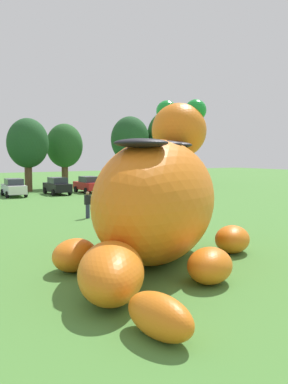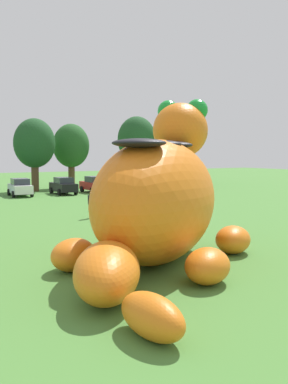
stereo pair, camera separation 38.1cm
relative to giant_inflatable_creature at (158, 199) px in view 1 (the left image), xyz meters
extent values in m
plane|color=#4C8438|center=(0.09, 0.87, -2.41)|extent=(160.00, 160.00, 0.00)
ellipsoid|color=orange|center=(0.00, 0.03, -0.07)|extent=(8.99, 8.58, 4.67)
ellipsoid|color=orange|center=(2.66, 2.34, 2.76)|extent=(3.66, 3.64, 2.46)
sphere|color=green|center=(2.50, 3.09, 3.69)|extent=(0.99, 0.99, 0.99)
sphere|color=green|center=(3.39, 2.07, 3.69)|extent=(0.99, 0.99, 0.99)
ellipsoid|color=black|center=(1.41, 1.25, 2.07)|extent=(2.35, 2.39, 0.31)
ellipsoid|color=black|center=(0.00, 0.03, 2.07)|extent=(2.35, 2.39, 0.31)
ellipsoid|color=black|center=(-1.57, -1.33, 2.07)|extent=(2.35, 2.39, 0.31)
ellipsoid|color=orange|center=(0.02, 3.48, -1.84)|extent=(2.44, 2.39, 1.14)
ellipsoid|color=orange|center=(3.42, -0.44, -1.84)|extent=(2.44, 2.39, 1.14)
ellipsoid|color=orange|center=(-3.29, 0.33, -1.84)|extent=(2.44, 2.39, 1.14)
ellipsoid|color=orange|center=(-0.16, -3.27, -1.84)|extent=(2.44, 2.39, 1.14)
ellipsoid|color=orange|center=(-3.60, -3.10, -1.59)|extent=(3.44, 4.17, 1.63)
ellipsoid|color=orange|center=(-3.83, -5.92, -1.91)|extent=(1.09, 2.18, 1.00)
cube|color=white|center=(2.03, 28.40, -1.69)|extent=(1.96, 4.20, 0.80)
cube|color=#2D333D|center=(2.02, 28.25, -0.99)|extent=(1.62, 2.06, 0.60)
cylinder|color=black|center=(1.26, 29.72, -2.09)|extent=(0.28, 0.65, 0.64)
cylinder|color=black|center=(2.96, 29.61, -2.09)|extent=(0.28, 0.65, 0.64)
cylinder|color=black|center=(1.09, 27.19, -2.09)|extent=(0.28, 0.65, 0.64)
cylinder|color=black|center=(2.79, 27.08, -2.09)|extent=(0.28, 0.65, 0.64)
cube|color=black|center=(6.37, 28.33, -1.69)|extent=(1.75, 4.12, 0.80)
cube|color=#2D333D|center=(6.37, 28.18, -0.99)|extent=(1.52, 1.99, 0.60)
cylinder|color=black|center=(5.53, 29.61, -2.09)|extent=(0.25, 0.64, 0.64)
cylinder|color=black|center=(7.23, 29.59, -2.09)|extent=(0.25, 0.64, 0.64)
cylinder|color=black|center=(5.50, 27.06, -2.09)|extent=(0.25, 0.64, 0.64)
cylinder|color=black|center=(7.20, 27.05, -2.09)|extent=(0.25, 0.64, 0.64)
cube|color=red|center=(9.83, 28.43, -1.69)|extent=(1.80, 4.14, 0.80)
cube|color=#2D333D|center=(9.83, 28.28, -0.99)|extent=(1.54, 2.00, 0.60)
cylinder|color=black|center=(8.95, 29.68, -2.09)|extent=(0.26, 0.65, 0.64)
cylinder|color=black|center=(10.65, 29.72, -2.09)|extent=(0.26, 0.65, 0.64)
cylinder|color=black|center=(9.01, 27.14, -2.09)|extent=(0.26, 0.65, 0.64)
cylinder|color=black|center=(10.71, 27.18, -2.09)|extent=(0.26, 0.65, 0.64)
cube|color=silver|center=(17.74, 31.04, -1.01)|extent=(2.03, 1.83, 1.90)
cube|color=silver|center=(17.79, 27.84, -0.71)|extent=(2.17, 4.63, 2.50)
cylinder|color=black|center=(16.74, 31.02, -1.96)|extent=(0.29, 0.90, 0.90)
cylinder|color=black|center=(18.74, 31.05, -1.96)|extent=(0.29, 0.90, 0.90)
cylinder|color=black|center=(16.76, 26.21, -1.96)|extent=(0.29, 0.90, 0.90)
cylinder|color=black|center=(18.86, 26.24, -1.96)|extent=(0.29, 0.90, 0.90)
cylinder|color=brown|center=(4.87, 33.07, -1.02)|extent=(0.80, 0.80, 2.79)
ellipsoid|color=#1E4C23|center=(4.87, 33.07, 2.83)|extent=(4.46, 4.46, 5.35)
cylinder|color=brown|center=(9.94, 35.38, -1.07)|extent=(0.77, 0.77, 2.68)
ellipsoid|color=#235623|center=(9.94, 35.38, 2.64)|extent=(4.30, 4.30, 5.15)
cylinder|color=brown|center=(19.50, 36.52, -0.83)|extent=(0.90, 0.90, 3.16)
ellipsoid|color=#1E4C23|center=(19.50, 36.52, 3.53)|extent=(5.05, 5.05, 6.06)
cylinder|color=brown|center=(24.85, 35.60, -0.67)|extent=(0.99, 0.99, 3.48)
ellipsoid|color=#235623|center=(24.85, 35.60, 4.14)|extent=(5.57, 5.57, 6.68)
cylinder|color=#2D334C|center=(2.28, 11.67, -1.97)|extent=(0.26, 0.26, 0.88)
cube|color=black|center=(2.28, 11.67, -1.23)|extent=(0.38, 0.22, 0.60)
sphere|color=#9E7051|center=(2.28, 11.67, -0.81)|extent=(0.22, 0.22, 0.22)
cylinder|color=#726656|center=(9.32, 17.52, -1.97)|extent=(0.26, 0.26, 0.88)
cube|color=black|center=(9.32, 17.52, -1.23)|extent=(0.38, 0.22, 0.60)
sphere|color=tan|center=(9.32, 17.52, -0.81)|extent=(0.22, 0.22, 0.22)
camera|label=1|loc=(-9.09, -13.88, 1.73)|focal=40.96mm
camera|label=2|loc=(-8.77, -14.07, 1.73)|focal=40.96mm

